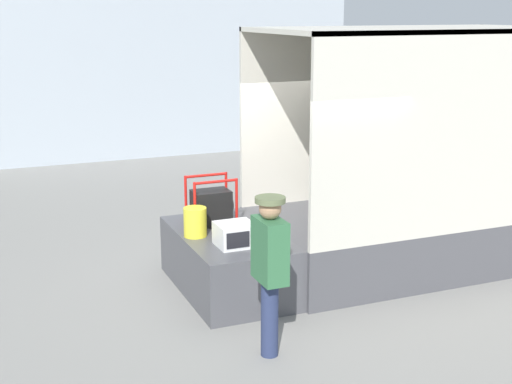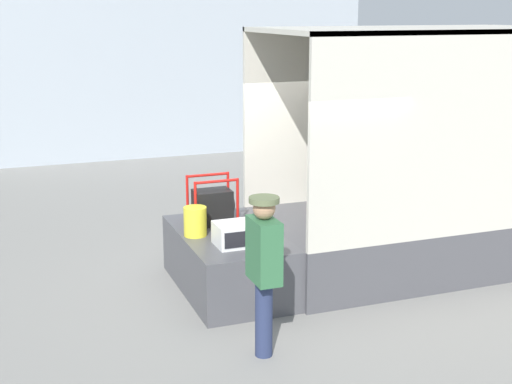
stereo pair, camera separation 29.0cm
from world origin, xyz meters
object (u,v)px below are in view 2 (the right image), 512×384
worker_person (264,260)px  orange_bucket (195,221)px  portable_generator (213,206)px  microwave (234,234)px

worker_person → orange_bucket: bearing=95.5°
portable_generator → orange_bucket: 0.53m
worker_person → portable_generator: bearing=85.6°
microwave → orange_bucket: orange_bucket is taller
portable_generator → microwave: bearing=-91.9°
microwave → portable_generator: size_ratio=0.69×
microwave → worker_person: size_ratio=0.26×
portable_generator → orange_bucket: portable_generator is taller
worker_person → microwave: bearing=84.0°
portable_generator → worker_person: size_ratio=0.38×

